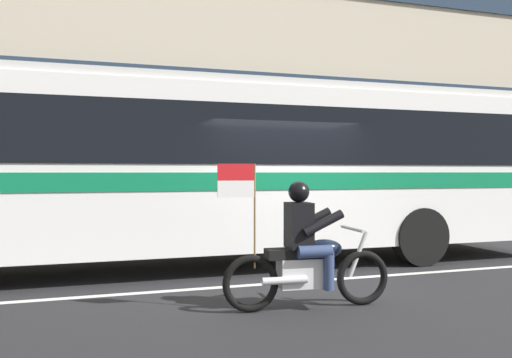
% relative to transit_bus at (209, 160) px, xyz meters
% --- Properties ---
extents(ground_plane, '(60.00, 60.00, 0.00)m').
position_rel_transit_bus_xyz_m(ground_plane, '(1.02, -1.19, -1.88)').
color(ground_plane, black).
extents(sidewalk_curb, '(28.00, 3.80, 0.15)m').
position_rel_transit_bus_xyz_m(sidewalk_curb, '(1.02, 3.91, -1.81)').
color(sidewalk_curb, gray).
rests_on(sidewalk_curb, ground_plane).
extents(lane_center_stripe, '(26.60, 0.14, 0.01)m').
position_rel_transit_bus_xyz_m(lane_center_stripe, '(1.02, -1.79, -1.88)').
color(lane_center_stripe, silver).
rests_on(lane_center_stripe, ground_plane).
extents(office_building_facade, '(28.00, 0.89, 11.31)m').
position_rel_transit_bus_xyz_m(office_building_facade, '(1.02, 6.19, 3.78)').
color(office_building_facade, '#B2A893').
rests_on(office_building_facade, ground_plane).
extents(transit_bus, '(13.06, 2.63, 3.22)m').
position_rel_transit_bus_xyz_m(transit_bus, '(0.00, 0.00, 0.00)').
color(transit_bus, white).
rests_on(transit_bus, ground_plane).
extents(motorcycle_with_rider, '(2.19, 0.64, 1.78)m').
position_rel_transit_bus_xyz_m(motorcycle_with_rider, '(0.43, -3.28, -1.22)').
color(motorcycle_with_rider, black).
rests_on(motorcycle_with_rider, ground_plane).
extents(fire_hydrant, '(0.22, 0.30, 0.75)m').
position_rel_transit_bus_xyz_m(fire_hydrant, '(1.21, 3.04, -1.37)').
color(fire_hydrant, gold).
rests_on(fire_hydrant, sidewalk_curb).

